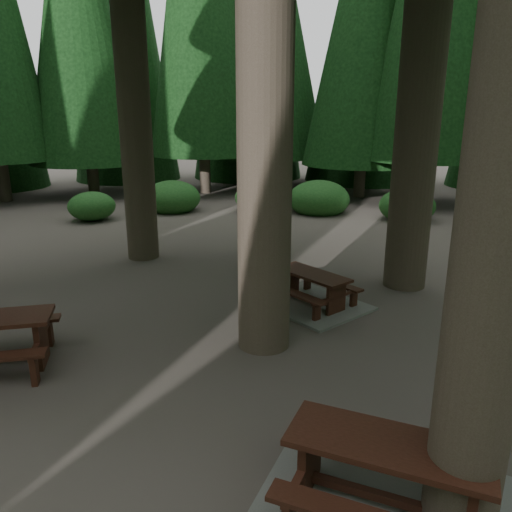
% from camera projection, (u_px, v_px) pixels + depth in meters
% --- Properties ---
extents(ground, '(80.00, 80.00, 0.00)m').
position_uv_depth(ground, '(216.00, 340.00, 8.45)').
color(ground, '#554B45').
rests_on(ground, ground).
extents(picnic_table_a, '(2.45, 2.06, 0.80)m').
position_uv_depth(picnic_table_a, '(384.00, 490.00, 4.74)').
color(picnic_table_a, gray).
rests_on(picnic_table_a, ground).
extents(picnic_table_c, '(2.52, 2.34, 0.68)m').
position_uv_depth(picnic_table_c, '(312.00, 295.00, 9.87)').
color(picnic_table_c, gray).
rests_on(picnic_table_c, ground).
extents(shrub_ring, '(23.86, 24.64, 1.49)m').
position_uv_depth(shrub_ring, '(272.00, 309.00, 8.70)').
color(shrub_ring, '#1E5820').
rests_on(shrub_ring, ground).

